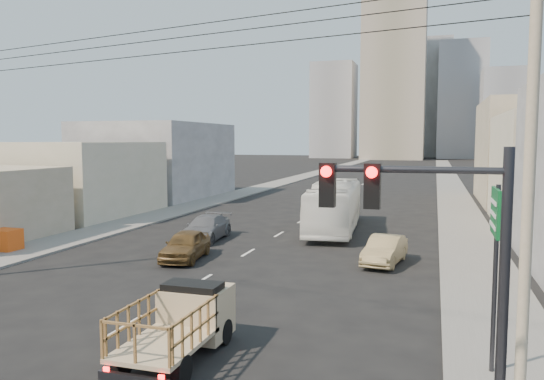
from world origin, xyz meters
The scene contains 21 objects.
ground centered at (0.00, 0.00, 0.00)m, with size 420.00×420.00×0.00m, color black.
sidewalk_left centered at (-11.75, 70.00, 0.06)m, with size 3.50×180.00×0.12m, color slate.
sidewalk_right centered at (11.75, 70.00, 0.06)m, with size 3.50×180.00×0.12m, color slate.
lane_dashes centered at (0.00, 53.00, 0.01)m, with size 0.15×104.00×0.01m.
flatbed_pickup centered at (2.88, 0.24, 1.09)m, with size 1.95×4.41×1.90m.
city_bus centered at (3.19, 22.63, 1.67)m, with size 2.81×12.00×3.34m, color white.
sedan_brown centered at (-2.52, 11.50, 0.75)m, with size 1.76×4.38×1.49m, color brown.
sedan_tan centered at (7.38, 13.52, 0.69)m, with size 1.47×4.21×1.39m, color #9D885B.
sedan_grey centered at (-3.77, 16.83, 0.74)m, with size 2.06×5.08×1.47m, color slate.
traffic_signal centered at (9.77, -3.51, 4.08)m, with size 3.23×0.35×6.00m.
green_sign centered at (11.16, 1.50, 3.74)m, with size 0.18×1.60×5.00m.
utility_pole centered at (11.50, -1.00, 5.19)m, with size 1.80×0.24×10.00m.
overhead_wires centered at (0.00, 1.50, 8.97)m, with size 23.01×5.02×0.72m.
crate_stack centered at (-13.00, 10.25, 0.69)m, with size 1.80×1.20×1.14m.
bldg_left_mid centered at (-19.00, 24.00, 3.00)m, with size 11.00×12.00×6.00m, color #BFB89A.
bldg_left_far centered at (-19.50, 39.00, 4.00)m, with size 12.00×16.00×8.00m, color gray.
high_rise_tower centered at (-4.00, 170.00, 30.00)m, with size 20.00×20.00×60.00m, color gray.
midrise_ne centered at (18.00, 185.00, 20.00)m, with size 16.00×16.00×40.00m, color #92949A.
midrise_nw centered at (-26.00, 180.00, 17.00)m, with size 15.00×15.00×34.00m, color #92949A.
midrise_back centered at (6.00, 200.00, 22.00)m, with size 18.00×18.00×44.00m, color gray.
midrise_east centered at (30.00, 165.00, 14.00)m, with size 14.00×14.00×28.00m, color #92949A.
Camera 1 is at (9.64, -12.90, 6.09)m, focal length 35.00 mm.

